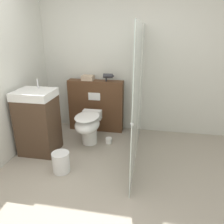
% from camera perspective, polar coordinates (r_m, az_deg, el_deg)
% --- Properties ---
extents(ground_plane, '(12.00, 12.00, 0.00)m').
position_cam_1_polar(ground_plane, '(2.73, -5.14, -21.47)').
color(ground_plane, '#9E9384').
extents(wall_back, '(8.00, 0.06, 2.50)m').
position_cam_1_polar(wall_back, '(4.03, 2.00, 12.46)').
color(wall_back, silver).
rests_on(wall_back, ground_plane).
extents(partition_panel, '(1.02, 0.22, 0.97)m').
position_cam_1_polar(partition_panel, '(4.13, -4.19, 1.66)').
color(partition_panel, '#51331E').
rests_on(partition_panel, ground_plane).
extents(shower_glass, '(0.04, 1.90, 1.92)m').
position_cam_1_polar(shower_glass, '(3.09, 6.91, 4.26)').
color(shower_glass, silver).
rests_on(shower_glass, ground_plane).
extents(toilet, '(0.39, 0.65, 0.54)m').
position_cam_1_polar(toilet, '(3.63, -6.22, -3.55)').
color(toilet, white).
rests_on(toilet, ground_plane).
extents(sink_vanity, '(0.56, 0.48, 1.14)m').
position_cam_1_polar(sink_vanity, '(3.54, -18.78, -2.48)').
color(sink_vanity, '#473323').
rests_on(sink_vanity, ground_plane).
extents(hair_drier, '(0.19, 0.08, 0.14)m').
position_cam_1_polar(hair_drier, '(3.90, -0.92, 9.39)').
color(hair_drier, '#2D2D33').
rests_on(hair_drier, partition_panel).
extents(folded_towel, '(0.21, 0.18, 0.09)m').
position_cam_1_polar(folded_towel, '(4.03, -6.31, 8.87)').
color(folded_towel, tan).
rests_on(folded_towel, partition_panel).
extents(spare_toilet_roll, '(0.11, 0.11, 0.10)m').
position_cam_1_polar(spare_toilet_roll, '(3.77, -0.86, -7.44)').
color(spare_toilet_roll, white).
rests_on(spare_toilet_roll, ground_plane).
extents(waste_bin, '(0.24, 0.24, 0.29)m').
position_cam_1_polar(waste_bin, '(3.12, -13.16, -12.64)').
color(waste_bin, silver).
rests_on(waste_bin, ground_plane).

